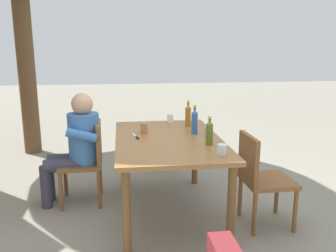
{
  "coord_description": "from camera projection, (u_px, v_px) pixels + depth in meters",
  "views": [
    {
      "loc": [
        -3.29,
        0.44,
        1.66
      ],
      "look_at": [
        0.0,
        0.0,
        0.89
      ],
      "focal_mm": 38.0,
      "sensor_mm": 36.0,
      "label": 1
    }
  ],
  "objects": [
    {
      "name": "bottle_blue",
      "position": [
        195.0,
        121.0,
        3.58
      ],
      "size": [
        0.06,
        0.06,
        0.3
      ],
      "color": "#2D56A3",
      "rests_on": "dining_table"
    },
    {
      "name": "cup_steel",
      "position": [
        208.0,
        131.0,
        3.5
      ],
      "size": [
        0.08,
        0.08,
        0.1
      ],
      "primitive_type": "cylinder",
      "color": "#B2B7BC",
      "rests_on": "dining_table"
    },
    {
      "name": "chair_near_left",
      "position": [
        260.0,
        175.0,
        3.26
      ],
      "size": [
        0.44,
        0.44,
        0.87
      ],
      "color": "brown",
      "rests_on": "ground_plane"
    },
    {
      "name": "backpack_by_near_side",
      "position": [
        167.0,
        149.0,
        4.96
      ],
      "size": [
        0.33,
        0.25,
        0.47
      ],
      "color": "maroon",
      "rests_on": "ground_plane"
    },
    {
      "name": "dining_table",
      "position": [
        168.0,
        147.0,
        3.46
      ],
      "size": [
        1.6,
        1.01,
        0.77
      ],
      "color": "olive",
      "rests_on": "ground_plane"
    },
    {
      "name": "bottle_olive",
      "position": [
        209.0,
        132.0,
        3.19
      ],
      "size": [
        0.06,
        0.06,
        0.26
      ],
      "color": "#566623",
      "rests_on": "dining_table"
    },
    {
      "name": "table_knife",
      "position": [
        136.0,
        136.0,
        3.48
      ],
      "size": [
        0.24,
        0.07,
        0.01
      ],
      "color": "silver",
      "rests_on": "dining_table"
    },
    {
      "name": "cup_white",
      "position": [
        170.0,
        118.0,
        4.12
      ],
      "size": [
        0.07,
        0.07,
        0.09
      ],
      "primitive_type": "cylinder",
      "color": "white",
      "rests_on": "dining_table"
    },
    {
      "name": "cup_terracotta",
      "position": [
        144.0,
        128.0,
        3.61
      ],
      "size": [
        0.07,
        0.07,
        0.11
      ],
      "primitive_type": "cylinder",
      "color": "#BC6B47",
      "rests_on": "dining_table"
    },
    {
      "name": "ground_plane",
      "position": [
        168.0,
        212.0,
        3.61
      ],
      "size": [
        24.0,
        24.0,
        0.0
      ],
      "primitive_type": "plane",
      "color": "gray"
    },
    {
      "name": "cup_glass",
      "position": [
        222.0,
        150.0,
        2.91
      ],
      "size": [
        0.08,
        0.08,
        0.09
      ],
      "primitive_type": "cylinder",
      "color": "silver",
      "rests_on": "dining_table"
    },
    {
      "name": "person_in_white_shirt",
      "position": [
        77.0,
        143.0,
        3.69
      ],
      "size": [
        0.47,
        0.61,
        1.18
      ],
      "color": "#3D70B2",
      "rests_on": "ground_plane"
    },
    {
      "name": "chair_far_right",
      "position": [
        88.0,
        158.0,
        3.74
      ],
      "size": [
        0.45,
        0.45,
        0.87
      ],
      "color": "brown",
      "rests_on": "ground_plane"
    },
    {
      "name": "bottle_amber",
      "position": [
        188.0,
        115.0,
        3.9
      ],
      "size": [
        0.06,
        0.06,
        0.29
      ],
      "color": "#996019",
      "rests_on": "dining_table"
    }
  ]
}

